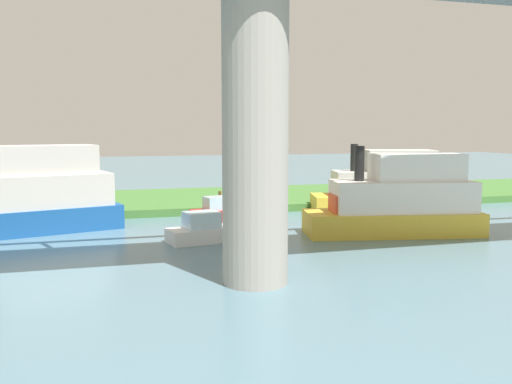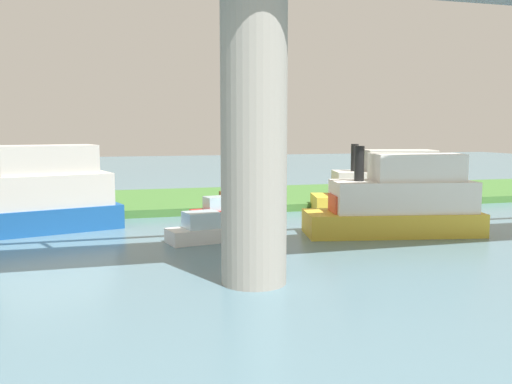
# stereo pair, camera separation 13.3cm
# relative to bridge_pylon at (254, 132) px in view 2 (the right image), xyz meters

# --- Properties ---
(ground_plane) EXTENTS (160.00, 160.00, 0.00)m
(ground_plane) POSITION_rel_bridge_pylon_xyz_m (-3.84, -15.72, -5.38)
(ground_plane) COLOR slate
(grassy_bank) EXTENTS (80.00, 12.00, 0.50)m
(grassy_bank) POSITION_rel_bridge_pylon_xyz_m (-3.84, -21.72, -5.13)
(grassy_bank) COLOR #427533
(grassy_bank) RESTS_ON ground
(bridge_pylon) EXTENTS (2.32, 2.32, 10.76)m
(bridge_pylon) POSITION_rel_bridge_pylon_xyz_m (0.00, 0.00, 0.00)
(bridge_pylon) COLOR #9E998E
(bridge_pylon) RESTS_ON ground
(person_on_bank) EXTENTS (0.42, 0.42, 1.39)m
(person_on_bank) POSITION_rel_bridge_pylon_xyz_m (-4.70, -18.41, -4.18)
(person_on_bank) COLOR #2D334C
(person_on_bank) RESTS_ON grassy_bank
(mooring_post) EXTENTS (0.20, 0.20, 0.87)m
(mooring_post) POSITION_rel_bridge_pylon_xyz_m (-2.35, -17.08, -4.44)
(mooring_post) COLOR brown
(mooring_post) RESTS_ON grassy_bank
(pontoon_yellow) EXTENTS (9.46, 4.67, 4.63)m
(pontoon_yellow) POSITION_rel_bridge_pylon_xyz_m (-9.69, -6.80, -3.67)
(pontoon_yellow) COLOR gold
(pontoon_yellow) RESTS_ON ground
(motorboat_red) EXTENTS (9.30, 4.86, 4.53)m
(motorboat_red) POSITION_rel_bridge_pylon_xyz_m (-12.72, -13.71, -3.70)
(motorboat_red) COLOR gold
(motorboat_red) RESTS_ON ground
(motorboat_white) EXTENTS (4.70, 2.49, 1.49)m
(motorboat_white) POSITION_rel_bridge_pylon_xyz_m (0.14, -7.72, -4.85)
(motorboat_white) COLOR white
(motorboat_white) RESTS_ON ground
(riverboat_paddlewheel) EXTENTS (4.54, 2.32, 1.44)m
(riverboat_paddlewheel) POSITION_rel_bridge_pylon_xyz_m (-1.93, -13.75, -4.87)
(riverboat_paddlewheel) COLOR red
(riverboat_paddlewheel) RESTS_ON ground
(skiff_small) EXTENTS (10.44, 5.89, 5.07)m
(skiff_small) POSITION_rel_bridge_pylon_xyz_m (8.94, -12.69, -3.50)
(skiff_small) COLOR #195199
(skiff_small) RESTS_ON ground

